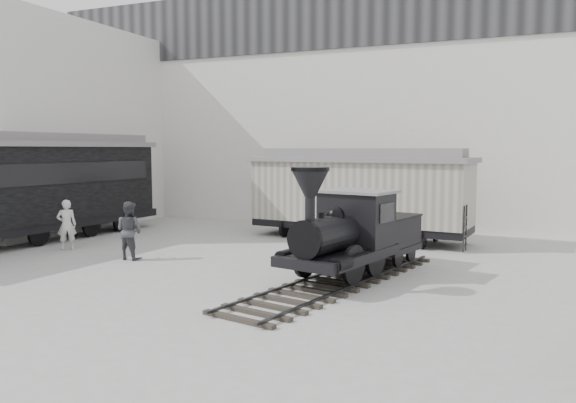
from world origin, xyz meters
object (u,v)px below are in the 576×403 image
at_px(visitor_b, 129,230).
at_px(visitor_a, 67,225).
at_px(locomotive, 351,238).
at_px(boxcar, 359,192).
at_px(passenger_coach, 3,188).

bearing_deg(visitor_b, visitor_a, -6.72).
height_order(locomotive, boxcar, boxcar).
distance_m(locomotive, passenger_coach, 13.14).
xyz_separation_m(boxcar, passenger_coach, (-11.48, -6.50, 0.25)).
height_order(locomotive, visitor_a, locomotive).
distance_m(locomotive, visitor_a, 10.45).
xyz_separation_m(boxcar, visitor_a, (-8.81, -6.23, -0.98)).
bearing_deg(locomotive, passenger_coach, -167.70).
height_order(passenger_coach, visitor_a, passenger_coach).
height_order(boxcar, visitor_a, boxcar).
height_order(locomotive, visitor_b, locomotive).
distance_m(passenger_coach, visitor_b, 5.91).
distance_m(locomotive, boxcar, 6.84).
relative_size(locomotive, boxcar, 0.98).
height_order(boxcar, visitor_b, boxcar).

